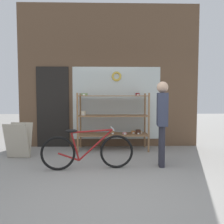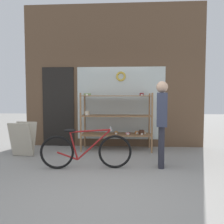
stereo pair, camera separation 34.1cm
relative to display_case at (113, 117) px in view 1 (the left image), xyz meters
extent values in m
plane|color=gray|center=(-0.10, -2.49, -0.83)|extent=(30.00, 30.00, 0.00)
cube|color=brown|center=(-0.10, 0.43, 1.04)|extent=(4.72, 0.08, 3.73)
cube|color=silver|center=(0.10, 0.38, 0.32)|extent=(2.30, 0.02, 1.90)
cube|color=black|center=(-1.57, 0.38, 0.22)|extent=(0.84, 0.03, 2.10)
torus|color=gold|center=(0.10, 0.36, 1.02)|extent=(0.26, 0.06, 0.26)
cylinder|color=#8E6642|center=(-0.84, -0.27, -0.12)|extent=(0.04, 0.04, 1.41)
cylinder|color=#8E6642|center=(0.84, -0.27, -0.12)|extent=(0.04, 0.04, 1.41)
cylinder|color=#8E6642|center=(-0.84, 0.27, -0.12)|extent=(0.04, 0.04, 1.41)
cylinder|color=#8E6642|center=(0.84, 0.27, -0.12)|extent=(0.04, 0.04, 1.41)
cube|color=#8E6642|center=(0.00, 0.00, -0.44)|extent=(1.72, 0.58, 0.02)
cube|color=#8E6642|center=(0.00, 0.00, 0.02)|extent=(1.72, 0.58, 0.02)
cube|color=#8E6642|center=(0.00, 0.00, 0.51)|extent=(1.72, 0.58, 0.02)
cylinder|color=#C67F42|center=(0.51, 0.09, -0.40)|extent=(0.11, 0.11, 0.06)
cube|color=white|center=(0.51, 0.02, -0.42)|extent=(0.05, 0.00, 0.04)
ellipsoid|color=#AD7F4C|center=(-0.01, 0.03, -0.40)|extent=(0.11, 0.09, 0.07)
cube|color=white|center=(-0.01, -0.03, -0.42)|extent=(0.05, 0.00, 0.04)
torus|color=pink|center=(0.29, -0.03, -0.41)|extent=(0.12, 0.12, 0.04)
cube|color=white|center=(0.29, -0.10, -0.42)|extent=(0.05, 0.00, 0.04)
ellipsoid|color=tan|center=(0.71, 0.09, -0.41)|extent=(0.07, 0.06, 0.05)
cube|color=white|center=(0.71, 0.04, -0.42)|extent=(0.05, 0.00, 0.04)
cylinder|color=#422619|center=(0.62, -0.01, -0.38)|extent=(0.13, 0.13, 0.10)
cube|color=white|center=(0.62, -0.08, -0.42)|extent=(0.05, 0.00, 0.04)
cylinder|color=beige|center=(-0.74, 0.05, 0.08)|extent=(0.12, 0.12, 0.11)
cube|color=white|center=(-0.74, -0.01, 0.05)|extent=(0.05, 0.00, 0.04)
cylinder|color=#7A995B|center=(-0.70, -0.12, 0.54)|extent=(0.16, 0.16, 0.05)
cube|color=white|center=(-0.70, -0.21, 0.54)|extent=(0.05, 0.00, 0.04)
cylinder|color=maroon|center=(0.63, 0.17, 0.55)|extent=(0.10, 0.10, 0.07)
cube|color=white|center=(0.63, 0.12, 0.54)|extent=(0.05, 0.00, 0.04)
torus|color=black|center=(-1.02, -1.55, -0.52)|extent=(0.61, 0.10, 0.61)
torus|color=black|center=(0.03, -1.44, -0.52)|extent=(0.61, 0.10, 0.61)
cylinder|color=maroon|center=(-0.35, -1.48, -0.39)|extent=(0.63, 0.09, 0.57)
cylinder|color=maroon|center=(-0.42, -1.49, -0.14)|extent=(0.74, 0.10, 0.07)
cylinder|color=maroon|center=(-0.72, -1.52, -0.41)|extent=(0.16, 0.05, 0.51)
cylinder|color=maroon|center=(-0.84, -1.53, -0.59)|extent=(0.38, 0.07, 0.17)
ellipsoid|color=black|center=(-0.78, -1.52, -0.13)|extent=(0.23, 0.11, 0.06)
cylinder|color=#B2B2B7|center=(-0.05, -1.45, -0.10)|extent=(0.07, 0.46, 0.02)
cube|color=#B2A893|center=(-2.06, -0.80, -0.45)|extent=(0.51, 0.24, 0.74)
cube|color=#B2A893|center=(-2.04, -0.62, -0.45)|extent=(0.51, 0.24, 0.74)
cylinder|color=#282833|center=(0.88, -1.30, -0.44)|extent=(0.11, 0.11, 0.77)
cylinder|color=#282833|center=(0.87, -1.41, -0.44)|extent=(0.11, 0.11, 0.77)
cube|color=#33384C|center=(0.88, -1.36, 0.25)|extent=(0.22, 0.34, 0.61)
sphere|color=tan|center=(0.88, -1.36, 0.66)|extent=(0.21, 0.21, 0.21)
camera|label=1|loc=(-0.15, -5.37, 0.45)|focal=35.00mm
camera|label=2|loc=(0.19, -5.37, 0.45)|focal=35.00mm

